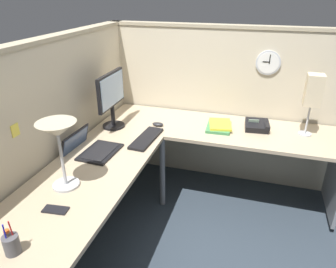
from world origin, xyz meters
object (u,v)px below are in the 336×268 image
(pen_cup, at_px, (12,244))
(monitor, at_px, (112,96))
(computer_mouse, at_px, (158,124))
(wall_clock, at_px, (268,63))
(laptop, at_px, (89,148))
(office_phone, at_px, (258,126))
(book_stack, at_px, (219,126))
(cell_phone, at_px, (56,210))
(desk_lamp_paper, at_px, (313,92))
(keyboard, at_px, (146,138))
(desk_lamp_dome, at_px, (58,135))

(pen_cup, bearing_deg, monitor, 7.13)
(computer_mouse, distance_m, pen_cup, 1.64)
(computer_mouse, bearing_deg, wall_clock, -62.11)
(laptop, xyz_separation_m, computer_mouse, (0.61, -0.36, -0.01))
(office_phone, relative_size, book_stack, 0.73)
(office_phone, bearing_deg, cell_phone, 144.27)
(book_stack, bearing_deg, office_phone, -79.56)
(office_phone, height_order, desk_lamp_paper, desk_lamp_paper)
(computer_mouse, relative_size, book_stack, 0.34)
(office_phone, bearing_deg, keyboard, 118.18)
(desk_lamp_dome, relative_size, office_phone, 2.00)
(cell_phone, distance_m, wall_clock, 2.16)
(laptop, distance_m, desk_lamp_dome, 0.58)
(monitor, height_order, laptop, monitor)
(pen_cup, xyz_separation_m, cell_phone, (0.33, -0.01, -0.05))
(computer_mouse, height_order, wall_clock, wall_clock)
(monitor, xyz_separation_m, laptop, (-0.48, -0.02, -0.27))
(desk_lamp_dome, distance_m, pen_cup, 0.65)
(pen_cup, relative_size, book_stack, 0.59)
(computer_mouse, xyz_separation_m, wall_clock, (0.48, -0.90, 0.52))
(monitor, xyz_separation_m, office_phone, (0.31, -1.26, -0.26))
(laptop, bearing_deg, wall_clock, -49.19)
(pen_cup, bearing_deg, computer_mouse, -6.73)
(keyboard, xyz_separation_m, cell_phone, (-1.01, 0.18, -0.01))
(computer_mouse, bearing_deg, desk_lamp_paper, -81.38)
(keyboard, distance_m, cell_phone, 1.03)
(pen_cup, bearing_deg, laptop, 9.30)
(keyboard, bearing_deg, desk_lamp_dome, 164.86)
(keyboard, distance_m, desk_lamp_paper, 1.42)
(laptop, distance_m, desk_lamp_paper, 1.86)
(monitor, height_order, keyboard, monitor)
(laptop, height_order, office_phone, laptop)
(desk_lamp_dome, xyz_separation_m, wall_clock, (1.55, -1.17, 0.17))
(keyboard, distance_m, computer_mouse, 0.30)
(monitor, distance_m, office_phone, 1.32)
(keyboard, relative_size, wall_clock, 1.95)
(computer_mouse, xyz_separation_m, office_phone, (0.18, -0.88, 0.02))
(pen_cup, relative_size, desk_lamp_paper, 0.34)
(pen_cup, height_order, wall_clock, wall_clock)
(cell_phone, distance_m, desk_lamp_paper, 2.13)
(keyboard, relative_size, cell_phone, 2.99)
(cell_phone, relative_size, book_stack, 0.47)
(laptop, bearing_deg, computer_mouse, -30.45)
(laptop, xyz_separation_m, book_stack, (0.73, -0.91, -0.00))
(computer_mouse, relative_size, office_phone, 0.47)
(monitor, bearing_deg, cell_phone, -170.57)
(desk_lamp_paper, height_order, wall_clock, wall_clock)
(desk_lamp_dome, bearing_deg, cell_phone, -160.71)
(desk_lamp_dome, bearing_deg, office_phone, -42.58)
(wall_clock, bearing_deg, desk_lamp_paper, -126.91)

